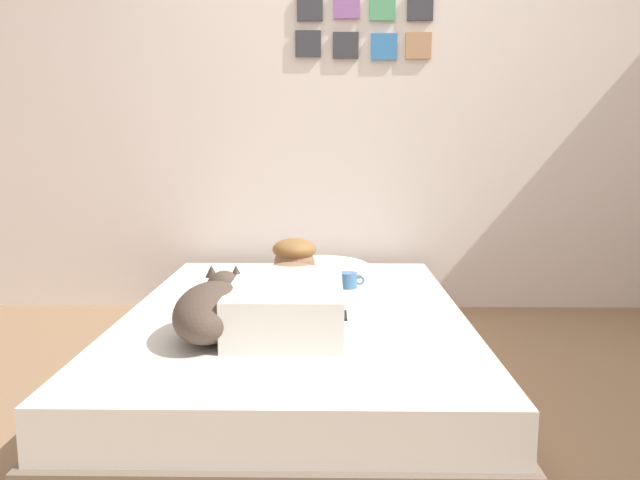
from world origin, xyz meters
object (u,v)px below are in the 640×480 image
Objects in this scene: dog at (213,308)px; bed at (296,343)px; coffee_cup at (348,280)px; pillow at (321,267)px; person_lying at (290,292)px; cell_phone at (339,315)px.

bed is at bearing 52.21° from dog.
dog is 4.60× the size of coffee_cup.
coffee_cup is at bearing 59.06° from bed.
dog reaches higher than pillow.
person_lying is 0.35m from dog.
person_lying is (-0.02, -0.13, 0.26)m from bed.
cell_phone is at bearing -96.28° from coffee_cup.
coffee_cup is at bearing 55.64° from dog.
coffee_cup is at bearing 64.24° from person_lying.
pillow is 4.16× the size of coffee_cup.
bed is at bearing 149.92° from cell_phone.
cell_phone is at bearing 29.07° from dog.
cell_phone is (-0.06, -0.50, -0.03)m from coffee_cup.
dog is (-0.38, -1.01, 0.05)m from pillow.
coffee_cup is at bearing 83.72° from cell_phone.
person_lying is at bearing -172.90° from cell_phone.
pillow is 0.28m from coffee_cup.
person_lying is 1.60× the size of dog.
person_lying is 7.36× the size of coffee_cup.
cell_phone is (0.47, 0.26, -0.10)m from dog.
coffee_cup is 0.51m from cell_phone.
pillow is 3.71× the size of cell_phone.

